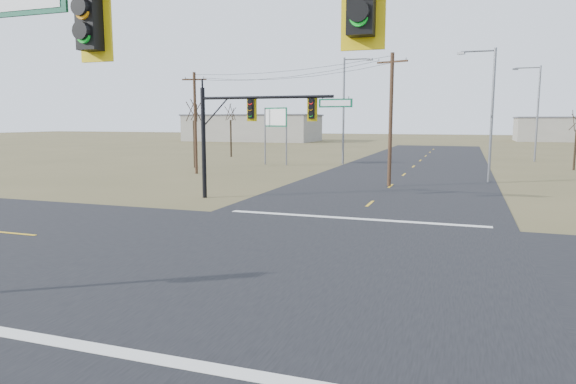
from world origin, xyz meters
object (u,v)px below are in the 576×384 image
object	(u,v)px
utility_pole_far	(195,121)
streetlight_a	(489,108)
bare_tree_a	(194,109)
streetlight_c	(346,105)
streetlight_b	(536,108)
highway_sign	(276,124)
utility_pole_near	(391,118)
bare_tree_b	(230,112)
mast_arm_near	(388,54)
mast_arm_far	(254,118)

from	to	relation	value
utility_pole_far	streetlight_a	distance (m)	23.10
utility_pole_far	bare_tree_a	size ratio (longest dim) A/B	1.20
streetlight_c	streetlight_b	bearing A→B (deg)	39.26
streetlight_c	highway_sign	bearing A→B (deg)	-146.37
streetlight_c	utility_pole_near	bearing A→B (deg)	-56.97
utility_pole_near	streetlight_c	size ratio (longest dim) A/B	0.83
highway_sign	bare_tree_a	xyz separation A→B (m)	(-6.21, -5.56, 1.45)
utility_pole_near	bare_tree_b	size ratio (longest dim) A/B	1.28
streetlight_a	bare_tree_a	size ratio (longest dim) A/B	1.36
mast_arm_near	streetlight_b	xyz separation A→B (m)	(7.90, 55.60, 0.52)
utility_pole_near	streetlight_b	xyz separation A→B (m)	(11.83, 26.82, 1.13)
utility_pole_near	streetlight_c	world-z (taller)	streetlight_c
utility_pole_near	mast_arm_far	bearing A→B (deg)	-126.04
utility_pole_near	bare_tree_b	xyz separation A→B (m)	(-22.76, 22.90, 0.90)
streetlight_a	bare_tree_b	xyz separation A→B (m)	(-29.08, 18.18, 0.19)
mast_arm_near	mast_arm_far	distance (m)	22.58
streetlight_a	highway_sign	bearing A→B (deg)	174.25
utility_pole_near	highway_sign	size ratio (longest dim) A/B	1.55
highway_sign	streetlight_c	world-z (taller)	streetlight_c
utility_pole_near	streetlight_c	distance (m)	18.04
highway_sign	streetlight_b	distance (m)	28.46
mast_arm_near	mast_arm_far	bearing A→B (deg)	116.50
highway_sign	streetlight_c	distance (m)	7.41
highway_sign	mast_arm_near	bearing A→B (deg)	-44.18
utility_pole_far	streetlight_c	bearing A→B (deg)	53.38
mast_arm_near	utility_pole_far	size ratio (longest dim) A/B	1.24
utility_pole_far	streetlight_b	distance (m)	36.99
mast_arm_far	streetlight_c	size ratio (longest dim) A/B	0.82
utility_pole_far	highway_sign	bearing A→B (deg)	72.62
highway_sign	bare_tree_b	size ratio (longest dim) A/B	0.83
mast_arm_far	highway_sign	xyz separation A→B (m)	(-7.14, 22.49, -0.49)
utility_pole_near	streetlight_a	bearing A→B (deg)	36.78
mast_arm_far	highway_sign	distance (m)	23.60
utility_pole_far	bare_tree_a	bearing A→B (deg)	120.65
utility_pole_far	streetlight_a	bearing A→B (deg)	3.42
utility_pole_near	utility_pole_far	xyz separation A→B (m)	(-16.72, 3.35, -0.23)
utility_pole_near	bare_tree_a	size ratio (longest dim) A/B	1.27
mast_arm_far	streetlight_b	distance (m)	39.86
streetlight_a	streetlight_c	world-z (taller)	streetlight_c
mast_arm_far	streetlight_b	world-z (taller)	streetlight_b
streetlight_a	bare_tree_a	bearing A→B (deg)	-168.79
streetlight_b	highway_sign	bearing A→B (deg)	-165.62
mast_arm_near	bare_tree_a	xyz separation A→B (m)	(-23.57, 37.06, 0.29)
streetlight_c	bare_tree_b	distance (m)	17.10
utility_pole_near	bare_tree_a	distance (m)	21.34
streetlight_a	streetlight_c	size ratio (longest dim) A/B	0.89
utility_pole_near	streetlight_b	bearing A→B (deg)	66.20
utility_pole_far	streetlight_c	distance (m)	16.63
utility_pole_near	highway_sign	distance (m)	19.30
streetlight_a	bare_tree_b	size ratio (longest dim) A/B	1.38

